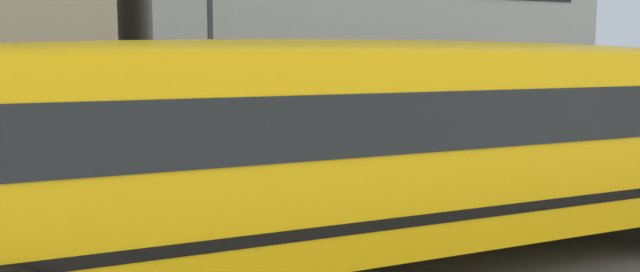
# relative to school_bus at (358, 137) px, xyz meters

# --- Properties ---
(ground_plane) EXTENTS (400.00, 400.00, 0.00)m
(ground_plane) POSITION_rel_school_bus_xyz_m (-1.33, 1.61, -1.74)
(ground_plane) COLOR #4C4C4F
(sidewalk_far) EXTENTS (120.00, 3.00, 0.01)m
(sidewalk_far) POSITION_rel_school_bus_xyz_m (-1.33, 9.52, -1.73)
(sidewalk_far) COLOR gray
(sidewalk_far) RESTS_ON ground_plane
(lane_centreline) EXTENTS (110.00, 0.16, 0.01)m
(lane_centreline) POSITION_rel_school_bus_xyz_m (-1.33, 1.61, -1.74)
(lane_centreline) COLOR silver
(lane_centreline) RESTS_ON ground_plane
(school_bus) EXTENTS (13.14, 3.12, 2.93)m
(school_bus) POSITION_rel_school_bus_xyz_m (0.00, 0.00, 0.00)
(school_bus) COLOR yellow
(school_bus) RESTS_ON ground_plane
(parked_car_beige_end_of_row) EXTENTS (3.97, 2.03, 1.64)m
(parked_car_beige_end_of_row) POSITION_rel_school_bus_xyz_m (10.31, 6.65, -0.90)
(parked_car_beige_end_of_row) COLOR #C1B28E
(parked_car_beige_end_of_row) RESTS_ON ground_plane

